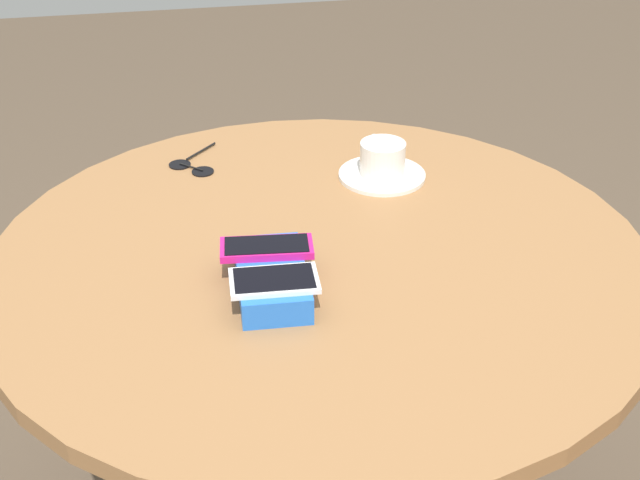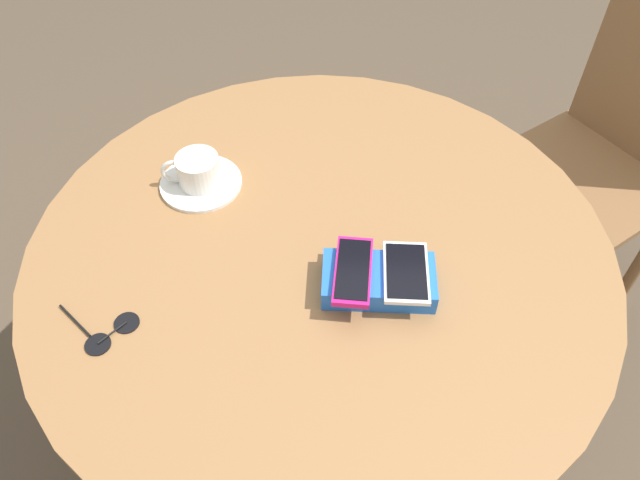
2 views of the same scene
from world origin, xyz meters
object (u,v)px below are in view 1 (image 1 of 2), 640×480
sunglasses (192,166)px  phone_magenta (267,248)px  round_table (320,304)px  phone_box (272,279)px  coffee_cup (382,157)px  phone_white (274,280)px  saucer (382,175)px

sunglasses → phone_magenta: bearing=-167.4°
phone_magenta → round_table: bearing=-59.3°
phone_magenta → sunglasses: size_ratio=1.04×
phone_box → coffee_cup: coffee_cup is taller
round_table → phone_box: phone_box is taller
coffee_cup → phone_magenta: bearing=139.0°
phone_magenta → sunglasses: phone_magenta is taller
phone_box → phone_white: (-0.04, 0.00, 0.03)m
phone_white → coffee_cup: bearing=-33.9°
phone_white → coffee_cup: 0.47m
phone_box → phone_white: size_ratio=1.49×
phone_box → saucer: bearing=-37.2°
phone_magenta → saucer: size_ratio=0.90×
round_table → sunglasses: 0.41m
saucer → coffee_cup: 0.04m
phone_box → sunglasses: (0.45, 0.09, -0.02)m
phone_box → sunglasses: size_ratio=1.39×
phone_magenta → coffee_cup: 0.39m
phone_box → saucer: phone_box is taller
coffee_cup → round_table: bearing=145.8°
phone_box → coffee_cup: 0.43m
round_table → phone_white: (-0.15, 0.10, 0.15)m
phone_box → phone_white: phone_white is taller
phone_white → phone_magenta: 0.09m
phone_box → coffee_cup: (0.34, -0.26, 0.02)m
round_table → sunglasses: size_ratio=7.64×
round_table → phone_white: 0.23m
saucer → sunglasses: saucer is taller
coffee_cup → sunglasses: (0.11, 0.35, -0.04)m
phone_box → phone_magenta: phone_magenta is taller
phone_magenta → coffee_cup: size_ratio=1.27×
saucer → round_table: bearing=145.4°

